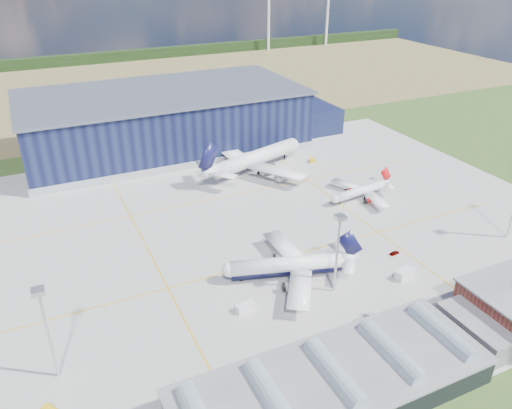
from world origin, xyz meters
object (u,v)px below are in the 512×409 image
gse_van_a (245,307)px  car_b (341,343)px  gse_tug_c (312,160)px  car_a (395,253)px  light_mast_west (45,320)px  airliner_navy (287,258)px  gse_cart_a (287,168)px  gse_van_c (405,274)px  airliner_red (360,187)px  light_mast_center (338,242)px  airstair (372,322)px  airliner_widebody (256,150)px  hangar (170,122)px

gse_van_a → car_b: size_ratio=1.24×
gse_tug_c → car_a: (-15.16, -73.14, -0.17)m
light_mast_west → airliner_navy: (61.36, 10.84, -8.86)m
gse_cart_a → gse_van_c: size_ratio=0.52×
light_mast_west → gse_van_c: (90.96, -3.47, -14.11)m
light_mast_west → gse_van_a: light_mast_west is taller
airliner_red → car_a: 37.63m
car_b → gse_van_a: bearing=16.4°
light_mast_center → car_a: size_ratio=7.08×
light_mast_center → airstair: bearing=-89.0°
light_mast_center → airliner_widebody: (15.57, 82.02, -6.52)m
hangar → airliner_navy: size_ratio=3.60×
gse_van_c → light_mast_center: bearing=69.9°
gse_van_a → car_a: (51.15, 4.62, -0.52)m
airliner_red → gse_van_a: (-63.47, -39.92, -3.68)m
car_a → airliner_navy: bearing=77.8°
light_mast_west → airstair: size_ratio=5.14×
light_mast_west → car_b: 64.55m
airliner_widebody → car_a: bearing=-100.0°
gse_van_a → hangar: bearing=-17.0°
airliner_navy → airliner_widebody: 75.22m
car_a → gse_van_c: bearing=147.2°
hangar → light_mast_center: bearing=-86.7°
hangar → light_mast_west: bearing=-116.7°
hangar → airstair: hangar is taller
light_mast_west → car_a: (96.30, 7.26, -14.88)m
gse_cart_a → car_a: (-1.14, -70.13, -0.07)m
airliner_widebody → light_mast_west: bearing=-154.4°
gse_van_c → car_b: 34.02m
airstair → gse_cart_a: bearing=71.4°
car_b → airstair: bearing=-98.5°
hangar → car_a: (33.49, -117.55, -11.06)m
airliner_widebody → car_a: (10.73, -74.76, -8.36)m
hangar → light_mast_west: hangar is taller
hangar → airliner_red: 94.39m
gse_van_a → airliner_widebody: bearing=-35.7°
airliner_widebody → gse_van_a: airliner_widebody is taller
light_mast_west → airliner_red: light_mast_west is taller
light_mast_center → gse_van_c: 25.50m
gse_cart_a → gse_tug_c: gse_tug_c is taller
airliner_widebody → airstair: airliner_widebody is taller
gse_cart_a → gse_van_c: gse_van_c is taller
light_mast_center → car_a: light_mast_center is taller
gse_van_a → gse_cart_a: gse_van_a is taller
gse_cart_a → gse_van_c: 81.12m
airliner_widebody → gse_van_c: airliner_widebody is taller
airstair → car_a: (26.00, 23.26, -0.88)m
light_mast_center → car_a: 31.07m
light_mast_center → airliner_widebody: bearing=79.3°
airstair → gse_van_a: bearing=141.1°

